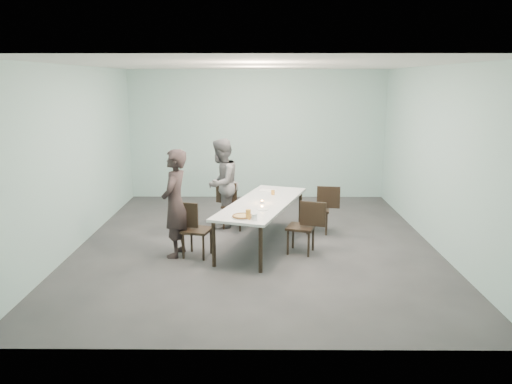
{
  "coord_description": "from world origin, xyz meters",
  "views": [
    {
      "loc": [
        0.06,
        -8.23,
        2.77
      ],
      "look_at": [
        0.0,
        -0.41,
        1.0
      ],
      "focal_mm": 35.0,
      "sensor_mm": 36.0,
      "label": 1
    }
  ],
  "objects_px": {
    "table": "(262,205)",
    "side_plate": "(263,209)",
    "pizza": "(243,216)",
    "chair_far_left": "(232,202)",
    "chair_near_right": "(306,223)",
    "diner_far": "(221,183)",
    "water_tumbler": "(254,217)",
    "chair_far_right": "(322,206)",
    "diner_near": "(175,203)",
    "beer_glass": "(248,214)",
    "amber_tumbler": "(273,192)",
    "tealight": "(262,202)",
    "chair_near_left": "(192,225)"
  },
  "relations": [
    {
      "from": "pizza",
      "to": "side_plate",
      "type": "height_order",
      "value": "pizza"
    },
    {
      "from": "chair_far_left",
      "to": "water_tumbler",
      "type": "xyz_separation_m",
      "value": [
        0.45,
        -2.11,
        0.29
      ]
    },
    {
      "from": "chair_near_left",
      "to": "diner_far",
      "type": "xyz_separation_m",
      "value": [
        0.35,
        1.63,
        0.35
      ]
    },
    {
      "from": "chair_near_left",
      "to": "chair_far_right",
      "type": "relative_size",
      "value": 1.0
    },
    {
      "from": "diner_near",
      "to": "table",
      "type": "bearing_deg",
      "value": 120.55
    },
    {
      "from": "chair_near_right",
      "to": "beer_glass",
      "type": "distance_m",
      "value": 1.16
    },
    {
      "from": "diner_far",
      "to": "water_tumbler",
      "type": "relative_size",
      "value": 18.82
    },
    {
      "from": "chair_near_left",
      "to": "diner_far",
      "type": "height_order",
      "value": "diner_far"
    },
    {
      "from": "pizza",
      "to": "water_tumbler",
      "type": "distance_m",
      "value": 0.22
    },
    {
      "from": "beer_glass",
      "to": "amber_tumbler",
      "type": "xyz_separation_m",
      "value": [
        0.41,
        1.63,
        -0.03
      ]
    },
    {
      "from": "chair_near_right",
      "to": "amber_tumbler",
      "type": "distance_m",
      "value": 1.15
    },
    {
      "from": "chair_near_right",
      "to": "chair_far_right",
      "type": "height_order",
      "value": "same"
    },
    {
      "from": "chair_near_right",
      "to": "side_plate",
      "type": "relative_size",
      "value": 4.83
    },
    {
      "from": "chair_near_right",
      "to": "diner_far",
      "type": "distance_m",
      "value": 2.13
    },
    {
      "from": "diner_near",
      "to": "chair_far_right",
      "type": "bearing_deg",
      "value": 125.82
    },
    {
      "from": "chair_far_left",
      "to": "tealight",
      "type": "distance_m",
      "value": 1.26
    },
    {
      "from": "chair_near_left",
      "to": "pizza",
      "type": "bearing_deg",
      "value": -11.61
    },
    {
      "from": "table",
      "to": "amber_tumbler",
      "type": "height_order",
      "value": "amber_tumbler"
    },
    {
      "from": "chair_far_left",
      "to": "chair_near_right",
      "type": "height_order",
      "value": "same"
    },
    {
      "from": "amber_tumbler",
      "to": "table",
      "type": "bearing_deg",
      "value": -109.09
    },
    {
      "from": "table",
      "to": "diner_far",
      "type": "distance_m",
      "value": 1.33
    },
    {
      "from": "diner_near",
      "to": "pizza",
      "type": "relative_size",
      "value": 5.06
    },
    {
      "from": "pizza",
      "to": "side_plate",
      "type": "xyz_separation_m",
      "value": [
        0.3,
        0.46,
        -0.01
      ]
    },
    {
      "from": "chair_near_left",
      "to": "beer_glass",
      "type": "height_order",
      "value": "beer_glass"
    },
    {
      "from": "chair_far_left",
      "to": "side_plate",
      "type": "relative_size",
      "value": 4.83
    },
    {
      "from": "chair_near_right",
      "to": "pizza",
      "type": "distance_m",
      "value": 1.17
    },
    {
      "from": "chair_far_left",
      "to": "tealight",
      "type": "bearing_deg",
      "value": -40.04
    },
    {
      "from": "diner_near",
      "to": "tealight",
      "type": "bearing_deg",
      "value": 117.44
    },
    {
      "from": "diner_near",
      "to": "side_plate",
      "type": "height_order",
      "value": "diner_near"
    },
    {
      "from": "side_plate",
      "to": "chair_far_left",
      "type": "bearing_deg",
      "value": 110.94
    },
    {
      "from": "chair_near_right",
      "to": "water_tumbler",
      "type": "height_order",
      "value": "chair_near_right"
    },
    {
      "from": "table",
      "to": "beer_glass",
      "type": "xyz_separation_m",
      "value": [
        -0.21,
        -1.07,
        0.13
      ]
    },
    {
      "from": "chair_far_right",
      "to": "amber_tumbler",
      "type": "xyz_separation_m",
      "value": [
        -0.91,
        -0.15,
        0.29
      ]
    },
    {
      "from": "beer_glass",
      "to": "amber_tumbler",
      "type": "relative_size",
      "value": 1.88
    },
    {
      "from": "table",
      "to": "chair_far_right",
      "type": "relative_size",
      "value": 3.16
    },
    {
      "from": "beer_glass",
      "to": "diner_near",
      "type": "bearing_deg",
      "value": 155.64
    },
    {
      "from": "table",
      "to": "diner_far",
      "type": "height_order",
      "value": "diner_far"
    },
    {
      "from": "chair_near_left",
      "to": "chair_near_right",
      "type": "bearing_deg",
      "value": 18.96
    },
    {
      "from": "beer_glass",
      "to": "amber_tumbler",
      "type": "distance_m",
      "value": 1.68
    },
    {
      "from": "tealight",
      "to": "beer_glass",
      "type": "bearing_deg",
      "value": -101.98
    },
    {
      "from": "chair_far_left",
      "to": "chair_near_right",
      "type": "relative_size",
      "value": 1.0
    },
    {
      "from": "chair_near_right",
      "to": "water_tumbler",
      "type": "xyz_separation_m",
      "value": [
        -0.83,
        -0.67,
        0.29
      ]
    },
    {
      "from": "chair_far_left",
      "to": "water_tumbler",
      "type": "height_order",
      "value": "chair_far_left"
    },
    {
      "from": "pizza",
      "to": "amber_tumbler",
      "type": "bearing_deg",
      "value": 72.12
    },
    {
      "from": "side_plate",
      "to": "amber_tumbler",
      "type": "bearing_deg",
      "value": 79.89
    },
    {
      "from": "diner_far",
      "to": "tealight",
      "type": "height_order",
      "value": "diner_far"
    },
    {
      "from": "diner_near",
      "to": "chair_near_left",
      "type": "bearing_deg",
      "value": 95.86
    },
    {
      "from": "chair_far_left",
      "to": "amber_tumbler",
      "type": "height_order",
      "value": "chair_far_left"
    },
    {
      "from": "table",
      "to": "chair_far_right",
      "type": "distance_m",
      "value": 1.33
    },
    {
      "from": "table",
      "to": "side_plate",
      "type": "distance_m",
      "value": 0.51
    }
  ]
}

